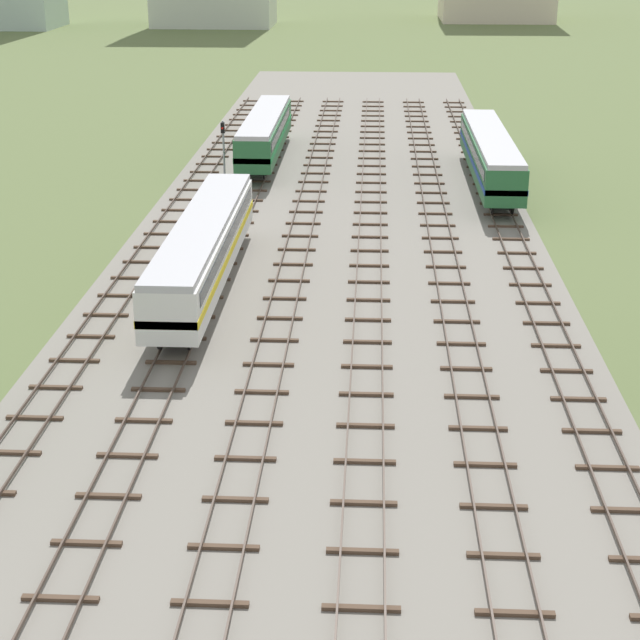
{
  "coord_description": "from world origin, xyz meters",
  "views": [
    {
      "loc": [
        2.39,
        -0.11,
        19.36
      ],
      "look_at": [
        0.0,
        45.68,
        1.5
      ],
      "focal_mm": 57.57,
      "sensor_mm": 36.0,
      "label": 1
    }
  ],
  "objects_px": {
    "diesel_railcar_left_mid": "(265,131)",
    "signal_post_nearest": "(223,145)",
    "passenger_coach_left_nearest": "(204,246)",
    "passenger_coach_right_near": "(490,153)"
  },
  "relations": [
    {
      "from": "diesel_railcar_left_mid",
      "to": "signal_post_nearest",
      "type": "distance_m",
      "value": 9.31
    },
    {
      "from": "passenger_coach_left_nearest",
      "to": "diesel_railcar_left_mid",
      "type": "height_order",
      "value": "same"
    },
    {
      "from": "passenger_coach_right_near",
      "to": "signal_post_nearest",
      "type": "bearing_deg",
      "value": -177.09
    },
    {
      "from": "passenger_coach_left_nearest",
      "to": "passenger_coach_right_near",
      "type": "height_order",
      "value": "same"
    },
    {
      "from": "passenger_coach_right_near",
      "to": "diesel_railcar_left_mid",
      "type": "xyz_separation_m",
      "value": [
        -18.37,
        7.94,
        -0.02
      ]
    },
    {
      "from": "passenger_coach_left_nearest",
      "to": "diesel_railcar_left_mid",
      "type": "relative_size",
      "value": 1.07
    },
    {
      "from": "diesel_railcar_left_mid",
      "to": "signal_post_nearest",
      "type": "bearing_deg",
      "value": -104.32
    },
    {
      "from": "passenger_coach_left_nearest",
      "to": "passenger_coach_right_near",
      "type": "bearing_deg",
      "value": 54.1
    },
    {
      "from": "passenger_coach_right_near",
      "to": "diesel_railcar_left_mid",
      "type": "bearing_deg",
      "value": 156.62
    },
    {
      "from": "passenger_coach_left_nearest",
      "to": "signal_post_nearest",
      "type": "relative_size",
      "value": 4.34
    }
  ]
}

